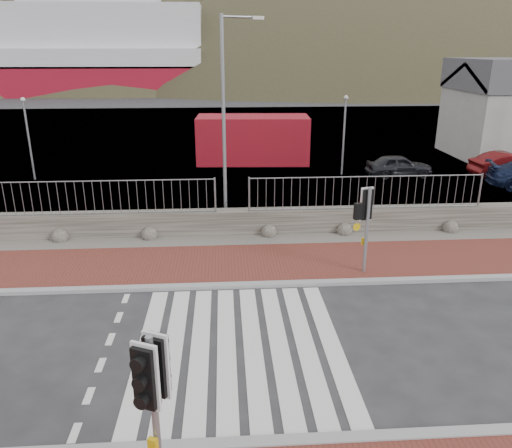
{
  "coord_description": "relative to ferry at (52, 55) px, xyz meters",
  "views": [
    {
      "loc": [
        -0.27,
        -9.74,
        6.42
      ],
      "look_at": [
        0.57,
        3.0,
        1.89
      ],
      "focal_mm": 35.0,
      "sensor_mm": 36.0,
      "label": 1
    }
  ],
  "objects": [
    {
      "name": "car_a",
      "position": [
        33.52,
        -52.63,
        -4.79
      ],
      "size": [
        3.4,
        1.42,
        1.15
      ],
      "primitive_type": "imported",
      "rotation": [
        0.0,
        0.0,
        1.59
      ],
      "color": "black",
      "rests_on": "ground"
    },
    {
      "name": "traffic_signal_far",
      "position": [
        28.46,
        -64.26,
        -3.43
      ],
      "size": [
        0.66,
        0.34,
        2.67
      ],
      "rotation": [
        0.0,
        0.0,
        3.38
      ],
      "color": "gray",
      "rests_on": "ground"
    },
    {
      "name": "quay",
      "position": [
        24.65,
        -40.0,
        -5.36
      ],
      "size": [
        120.0,
        40.0,
        0.5
      ],
      "primitive_type": "cube",
      "color": "#4C4C4F",
      "rests_on": "ground"
    },
    {
      "name": "sidewalk_far",
      "position": [
        24.65,
        -63.4,
        -5.32
      ],
      "size": [
        40.0,
        3.0,
        0.08
      ],
      "primitive_type": "cube",
      "color": "maroon",
      "rests_on": "ground"
    },
    {
      "name": "ground",
      "position": [
        24.65,
        -67.9,
        -5.36
      ],
      "size": [
        220.0,
        220.0,
        0.0
      ],
      "primitive_type": "plane",
      "color": "#28282B",
      "rests_on": "ground"
    },
    {
      "name": "shipping_container",
      "position": [
        26.1,
        -48.62,
        -4.02
      ],
      "size": [
        6.56,
        3.02,
        2.68
      ],
      "primitive_type": "cube",
      "rotation": [
        0.0,
        0.0,
        -0.05
      ],
      "color": "maroon",
      "rests_on": "ground"
    },
    {
      "name": "hills_backdrop",
      "position": [
        31.4,
        20.0,
        -28.42
      ],
      "size": [
        254.0,
        90.0,
        100.0
      ],
      "color": "#343620",
      "rests_on": "ground"
    },
    {
      "name": "water",
      "position": [
        24.65,
        -5.0,
        -5.36
      ],
      "size": [
        220.0,
        50.0,
        0.05
      ],
      "primitive_type": "cube",
      "color": "#3F4C54",
      "rests_on": "ground"
    },
    {
      "name": "railing",
      "position": [
        24.65,
        -60.75,
        -3.54
      ],
      "size": [
        18.07,
        0.07,
        1.22
      ],
      "color": "gray",
      "rests_on": "stone_wall"
    },
    {
      "name": "kerb_near",
      "position": [
        24.65,
        -70.9,
        -5.31
      ],
      "size": [
        40.0,
        0.25,
        0.12
      ],
      "primitive_type": "cube",
      "color": "gray",
      "rests_on": "ground"
    },
    {
      "name": "ferry",
      "position": [
        0.0,
        0.0,
        0.0
      ],
      "size": [
        50.0,
        16.0,
        20.0
      ],
      "color": "maroon",
      "rests_on": "ground"
    },
    {
      "name": "traffic_signal_near",
      "position": [
        23.33,
        -71.76,
        -3.37
      ],
      "size": [
        0.46,
        0.38,
        2.76
      ],
      "rotation": [
        0.0,
        0.0,
        -0.42
      ],
      "color": "gray",
      "rests_on": "ground"
    },
    {
      "name": "stone_wall",
      "position": [
        24.65,
        -60.6,
        -4.91
      ],
      "size": [
        40.0,
        0.6,
        0.9
      ],
      "primitive_type": "cube",
      "color": "#423E36",
      "rests_on": "ground"
    },
    {
      "name": "streetlight",
      "position": [
        24.53,
        -59.75,
        -1.15
      ],
      "size": [
        1.52,
        0.71,
        7.48
      ],
      "rotation": [
        0.0,
        0.0,
        0.37
      ],
      "color": "gray",
      "rests_on": "ground"
    },
    {
      "name": "kerb_far",
      "position": [
        24.65,
        -64.9,
        -5.31
      ],
      "size": [
        40.0,
        0.25,
        0.12
      ],
      "primitive_type": "cube",
      "color": "gray",
      "rests_on": "ground"
    },
    {
      "name": "car_b",
      "position": [
        39.17,
        -53.14,
        -4.71
      ],
      "size": [
        4.04,
        1.73,
        1.29
      ],
      "primitive_type": "imported",
      "rotation": [
        0.0,
        0.0,
        1.66
      ],
      "color": "#550C0D",
      "rests_on": "ground"
    },
    {
      "name": "gravel_strip",
      "position": [
        24.65,
        -61.4,
        -5.33
      ],
      "size": [
        40.0,
        1.5,
        0.06
      ],
      "primitive_type": "cube",
      "color": "#59544C",
      "rests_on": "ground"
    },
    {
      "name": "zebra_crossing",
      "position": [
        24.65,
        -67.9,
        -5.36
      ],
      "size": [
        4.62,
        5.6,
        0.01
      ],
      "color": "silver",
      "rests_on": "ground"
    }
  ]
}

